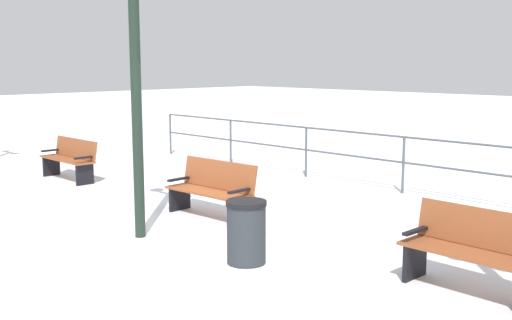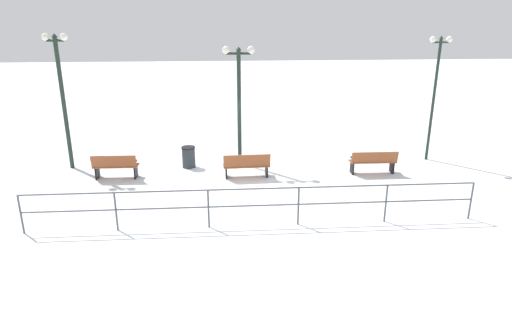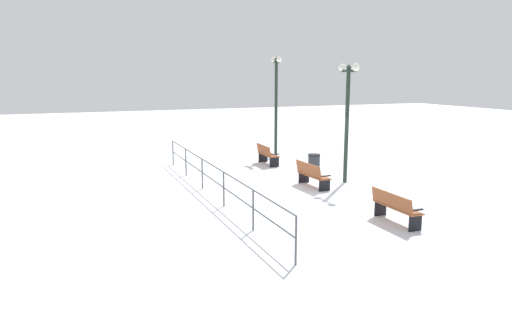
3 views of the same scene
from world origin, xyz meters
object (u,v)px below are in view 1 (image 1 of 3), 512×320
Objects in this scene: bench_third at (474,250)px; lamppost_middle at (134,29)px; bench_nearest at (70,158)px; bench_second at (212,189)px; trash_bin at (246,232)px.

bench_third is 5.23m from lamppost_middle.
bench_nearest is 4.59m from bench_second.
bench_third is at bearing 85.08° from bench_second.
bench_second is 2.08× the size of trash_bin.
trash_bin is (1.22, 6.71, -0.07)m from bench_nearest.
trash_bin is (1.28, 2.13, -0.06)m from bench_second.
bench_nearest is at bearing -100.28° from trash_bin.
trash_bin is at bearing 97.75° from lamppost_middle.
trash_bin is (1.06, -2.47, -0.07)m from bench_third.
bench_second is 4.60m from bench_third.
lamppost_middle reaches higher than bench_third.
bench_second is 1.07× the size of bench_third.
bench_nearest is at bearing -107.25° from lamppost_middle.
lamppost_middle is (1.54, 0.18, 2.49)m from bench_second.
bench_nearest is at bearing -89.76° from bench_third.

